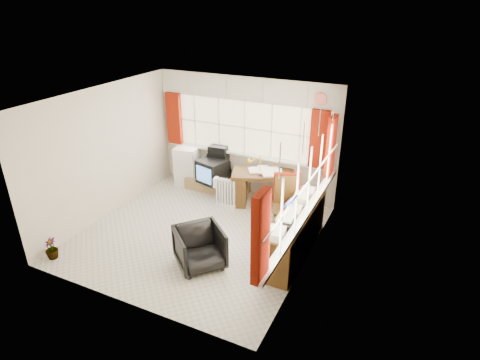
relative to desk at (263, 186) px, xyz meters
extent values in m
plane|color=beige|center=(-0.60, -1.57, -0.40)|extent=(4.00, 4.00, 0.00)
plane|color=beige|center=(-0.60, 0.43, 0.85)|extent=(4.00, 0.00, 4.00)
plane|color=beige|center=(-0.60, -3.57, 0.85)|extent=(4.00, 0.00, 4.00)
plane|color=beige|center=(-2.60, -1.57, 0.85)|extent=(0.00, 4.00, 4.00)
plane|color=beige|center=(1.40, -1.57, 0.85)|extent=(0.00, 4.00, 4.00)
plane|color=white|center=(-0.60, -1.57, 2.10)|extent=(4.00, 4.00, 0.00)
plane|color=#FFF3C9|center=(-0.60, 0.41, 1.05)|extent=(3.60, 0.00, 3.60)
cube|color=white|center=(-0.60, 0.37, 0.47)|extent=(3.70, 0.12, 0.05)
cube|color=white|center=(-1.80, 0.40, 1.05)|extent=(0.03, 0.02, 1.10)
cube|color=white|center=(-1.20, 0.40, 1.05)|extent=(0.03, 0.02, 1.10)
cube|color=white|center=(-0.60, 0.40, 1.05)|extent=(0.03, 0.02, 1.10)
cube|color=white|center=(0.00, 0.40, 1.05)|extent=(0.03, 0.02, 1.10)
cube|color=white|center=(0.60, 0.40, 1.05)|extent=(0.03, 0.02, 1.10)
plane|color=#FFF3C9|center=(1.38, -1.57, 1.05)|extent=(0.00, 3.60, 3.60)
cube|color=white|center=(1.34, -1.57, 0.47)|extent=(0.12, 3.70, 0.05)
cube|color=white|center=(1.37, -2.77, 1.05)|extent=(0.02, 0.03, 1.10)
cube|color=white|center=(1.37, -2.17, 1.05)|extent=(0.02, 0.03, 1.10)
cube|color=white|center=(1.37, -1.57, 1.05)|extent=(0.02, 0.03, 1.10)
cube|color=white|center=(1.37, -0.97, 1.05)|extent=(0.02, 0.03, 1.10)
cube|color=white|center=(1.37, -0.37, 1.05)|extent=(0.02, 0.03, 1.10)
cube|color=maroon|center=(-2.30, 0.33, 1.06)|extent=(0.35, 0.10, 1.15)
cube|color=maroon|center=(1.00, 0.33, 1.06)|extent=(0.35, 0.10, 1.15)
cube|color=maroon|center=(1.30, 0.03, 1.06)|extent=(0.10, 0.35, 1.15)
cube|color=maroon|center=(1.30, -3.27, 1.06)|extent=(0.10, 0.35, 1.15)
cube|color=silver|center=(-0.60, 0.39, 1.85)|extent=(3.95, 0.08, 0.48)
cube|color=silver|center=(1.36, -1.57, 1.85)|extent=(0.08, 3.95, 0.48)
cube|color=#4D3112|center=(0.00, 0.00, 0.28)|extent=(1.36, 1.00, 0.06)
cube|color=#4D3112|center=(-0.44, -0.16, -0.07)|extent=(0.46, 0.61, 0.65)
cube|color=#4D3112|center=(0.44, 0.16, -0.07)|extent=(0.46, 0.61, 0.65)
cube|color=white|center=(0.00, 0.00, 0.32)|extent=(0.29, 0.34, 0.02)
cube|color=white|center=(0.00, 0.00, 0.33)|extent=(0.29, 0.34, 0.02)
cube|color=white|center=(0.00, 0.00, 0.33)|extent=(0.29, 0.34, 0.02)
cube|color=white|center=(0.00, 0.00, 0.34)|extent=(0.29, 0.34, 0.02)
cube|color=white|center=(0.00, 0.00, 0.34)|extent=(0.29, 0.34, 0.02)
cube|color=white|center=(0.00, 0.00, 0.34)|extent=(0.29, 0.34, 0.02)
cube|color=white|center=(0.00, 0.00, 0.35)|extent=(0.29, 0.34, 0.02)
cylinder|color=yellow|center=(-0.05, -0.04, 0.32)|extent=(0.09, 0.09, 0.02)
cylinder|color=yellow|center=(-0.05, -0.04, 0.49)|extent=(0.02, 0.02, 0.34)
cone|color=yellow|center=(-0.05, -0.04, 0.63)|extent=(0.15, 0.13, 0.14)
cube|color=black|center=(0.85, -0.98, -0.38)|extent=(0.63, 0.63, 0.04)
cylinder|color=silver|center=(0.85, -0.98, -0.12)|extent=(0.06, 0.06, 0.55)
cube|color=#4D3112|center=(0.85, -0.98, 0.16)|extent=(0.61, 0.60, 0.06)
cube|color=#4D3112|center=(0.76, -0.77, 0.45)|extent=(0.41, 0.22, 0.53)
cube|color=maroon|center=(0.76, -0.77, 0.48)|extent=(0.46, 0.24, 0.55)
imported|color=black|center=(-0.09, -2.37, -0.06)|extent=(1.02, 1.02, 0.67)
cube|color=white|center=(-0.61, -0.45, -0.36)|extent=(0.42, 0.18, 0.08)
cube|color=white|center=(-0.80, -0.46, -0.05)|extent=(0.03, 0.12, 0.54)
cube|color=white|center=(-0.74, -0.46, -0.05)|extent=(0.03, 0.12, 0.54)
cube|color=white|center=(-0.68, -0.45, -0.05)|extent=(0.03, 0.12, 0.54)
cube|color=white|center=(-0.61, -0.45, -0.05)|extent=(0.03, 0.12, 0.54)
cube|color=white|center=(-0.55, -0.45, -0.05)|extent=(0.03, 0.12, 0.54)
cube|color=white|center=(-0.49, -0.45, -0.05)|extent=(0.03, 0.12, 0.54)
cube|color=white|center=(-0.43, -0.44, -0.05)|extent=(0.03, 0.12, 0.54)
cube|color=#4D3112|center=(1.13, -1.37, -0.02)|extent=(0.50, 2.00, 0.75)
cube|color=white|center=(1.10, -2.17, 0.40)|extent=(0.24, 0.32, 0.10)
cube|color=white|center=(1.10, -1.77, 0.40)|extent=(0.24, 0.32, 0.10)
cube|color=white|center=(1.10, -1.37, 0.40)|extent=(0.24, 0.32, 0.10)
cube|color=white|center=(1.10, -0.97, 0.40)|extent=(0.24, 0.32, 0.10)
cube|color=white|center=(1.10, -0.57, 0.40)|extent=(0.24, 0.32, 0.10)
cube|color=black|center=(1.14, -1.86, 0.41)|extent=(0.33, 0.39, 0.12)
cube|color=#A88754|center=(-1.15, 0.15, -0.27)|extent=(1.40, 0.50, 0.25)
cube|color=black|center=(-1.19, 0.03, 0.10)|extent=(0.66, 0.63, 0.50)
cube|color=#5193E6|center=(-1.26, -0.22, 0.10)|extent=(0.41, 0.13, 0.34)
cube|color=black|center=(-1.19, 0.34, -0.05)|extent=(0.56, 0.37, 0.20)
cube|color=black|center=(-1.19, 0.34, 0.14)|extent=(0.51, 0.35, 0.19)
cube|color=black|center=(-1.19, 0.34, 0.33)|extent=(0.47, 0.33, 0.18)
cube|color=black|center=(-1.19, 0.34, 0.50)|extent=(0.42, 0.31, 0.17)
cube|color=white|center=(-1.94, 0.23, 0.04)|extent=(0.60, 0.60, 0.87)
cube|color=silver|center=(-1.66, 0.02, 0.17)|extent=(0.02, 0.02, 0.46)
imported|color=white|center=(-1.23, 0.16, -0.23)|extent=(0.14, 0.14, 0.32)
imported|color=#8DD2C6|center=(-0.66, -0.26, -0.30)|extent=(0.10, 0.10, 0.20)
imported|color=black|center=(-2.40, -3.25, -0.21)|extent=(0.25, 0.25, 0.37)
camera|label=1|loc=(2.75, -6.87, 3.58)|focal=30.00mm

